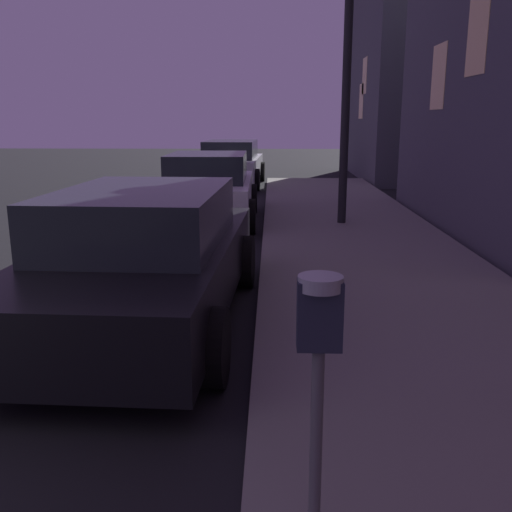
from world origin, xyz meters
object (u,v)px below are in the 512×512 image
street_lamp (349,8)px  car_white (209,188)px  parking_meter (319,349)px  car_black (146,257)px  car_silver (231,163)px

street_lamp → car_white: bearing=164.0°
parking_meter → street_lamp: street_lamp is taller
car_black → street_lamp: (2.66, 5.25, 3.30)m
car_white → car_silver: 6.72m
parking_meter → car_silver: bearing=95.3°
parking_meter → car_white: bearing=99.0°
car_white → street_lamp: bearing=-16.0°
parking_meter → car_black: (-1.50, 3.42, -0.44)m
parking_meter → street_lamp: size_ratio=0.23×
car_silver → street_lamp: (2.66, -7.48, 3.30)m
car_black → street_lamp: street_lamp is taller
car_white → car_silver: bearing=90.0°
car_silver → street_lamp: 8.59m
car_silver → street_lamp: street_lamp is taller
parking_meter → car_silver: parking_meter is taller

